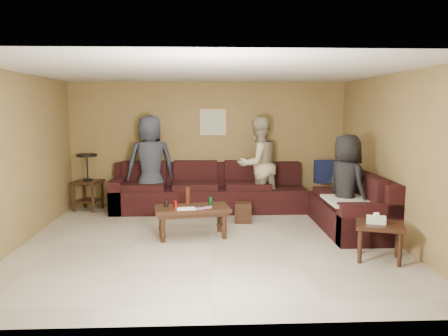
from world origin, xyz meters
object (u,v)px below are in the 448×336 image
(sectional_sofa, at_px, (253,199))
(person_right, at_px, (346,185))
(end_table_left, at_px, (88,181))
(coffee_table, at_px, (192,211))
(waste_bin, at_px, (243,212))
(person_left, at_px, (151,164))
(person_middle, at_px, (258,165))
(side_table_right, at_px, (379,229))

(sectional_sofa, xyz_separation_m, person_right, (1.34, -1.16, 0.47))
(end_table_left, bearing_deg, sectional_sofa, -11.68)
(coffee_table, bearing_deg, waste_bin, 43.80)
(coffee_table, height_order, waste_bin, coffee_table)
(person_left, distance_m, person_middle, 2.06)
(coffee_table, relative_size, waste_bin, 3.51)
(sectional_sofa, relative_size, side_table_right, 6.41)
(waste_bin, xyz_separation_m, person_middle, (0.35, 0.79, 0.74))
(end_table_left, height_order, person_left, person_left)
(coffee_table, relative_size, end_table_left, 1.09)
(person_left, bearing_deg, sectional_sofa, 148.94)
(person_left, distance_m, person_right, 3.66)
(sectional_sofa, distance_m, waste_bin, 0.46)
(sectional_sofa, xyz_separation_m, person_middle, (0.14, 0.41, 0.59))
(person_middle, bearing_deg, person_right, 100.52)
(side_table_right, distance_m, waste_bin, 2.58)
(end_table_left, relative_size, person_left, 0.60)
(coffee_table, relative_size, person_right, 0.76)
(sectional_sofa, distance_m, side_table_right, 2.76)
(coffee_table, distance_m, person_right, 2.46)
(person_left, bearing_deg, side_table_right, 122.79)
(person_right, bearing_deg, side_table_right, 159.70)
(end_table_left, bearing_deg, waste_bin, -19.37)
(waste_bin, height_order, person_right, person_right)
(person_left, bearing_deg, person_right, 136.78)
(sectional_sofa, height_order, person_middle, person_middle)
(coffee_table, bearing_deg, person_right, 1.36)
(coffee_table, xyz_separation_m, person_right, (2.42, 0.06, 0.39))
(waste_bin, bearing_deg, sectional_sofa, 60.35)
(sectional_sofa, relative_size, end_table_left, 4.21)
(waste_bin, relative_size, person_right, 0.22)
(waste_bin, relative_size, person_middle, 0.19)
(sectional_sofa, height_order, person_left, person_left)
(sectional_sofa, bearing_deg, side_table_right, -59.69)
(sectional_sofa, distance_m, person_middle, 0.73)
(side_table_right, bearing_deg, end_table_left, 146.31)
(side_table_right, xyz_separation_m, person_left, (-3.31, 2.89, 0.50))
(person_right, bearing_deg, coffee_table, 68.56)
(person_middle, bearing_deg, waste_bin, 38.75)
(sectional_sofa, height_order, waste_bin, sectional_sofa)
(sectional_sofa, xyz_separation_m, person_left, (-1.92, 0.51, 0.60))
(person_left, height_order, person_middle, person_left)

